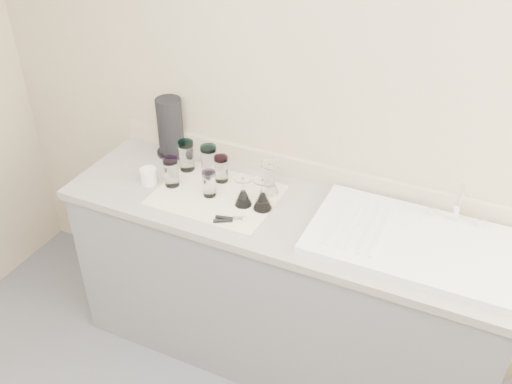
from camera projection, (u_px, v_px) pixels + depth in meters
The scene contains 15 objects.
room_envelope at pixel (87, 262), 1.26m from camera, with size 3.54×3.50×2.52m.
counter_unit at pixel (283, 286), 2.78m from camera, with size 2.06×0.62×0.90m.
sink_unit at pixel (411, 241), 2.33m from camera, with size 0.82×0.50×0.22m.
dish_towel at pixel (217, 195), 2.63m from camera, with size 0.55×0.42×0.01m, color white.
tumbler_teal at pixel (186, 155), 2.76m from camera, with size 0.08×0.08×0.15m.
tumbler_cyan at pixel (209, 161), 2.72m from camera, with size 0.08×0.08×0.15m.
tumbler_purple at pixel (221, 169), 2.68m from camera, with size 0.07×0.07×0.13m.
tumbler_magenta at pixel (171, 172), 2.65m from camera, with size 0.07×0.07×0.14m.
tumbler_lavender at pixel (209, 184), 2.58m from camera, with size 0.06×0.06×0.13m.
goblet_back_right at pixel (270, 183), 2.61m from camera, with size 0.09×0.09×0.15m.
goblet_front_left at pixel (243, 195), 2.53m from camera, with size 0.08×0.08×0.14m.
goblet_front_right at pixel (263, 198), 2.51m from camera, with size 0.09×0.09×0.15m.
can_opener at pixel (230, 219), 2.45m from camera, with size 0.13×0.08×0.02m.
white_mug at pixel (148, 176), 2.70m from camera, with size 0.12×0.09×0.08m.
paper_towel_roll at pixel (170, 127), 2.87m from camera, with size 0.16×0.16×0.30m.
Camera 1 is at (0.74, -0.71, 2.39)m, focal length 40.00 mm.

